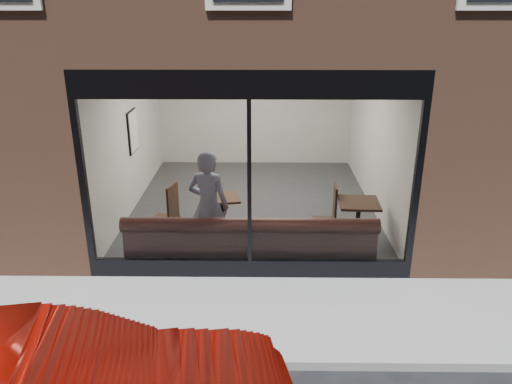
{
  "coord_description": "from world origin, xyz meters",
  "views": [
    {
      "loc": [
        0.18,
        -4.83,
        4.04
      ],
      "look_at": [
        0.09,
        2.4,
        1.29
      ],
      "focal_mm": 35.0,
      "sensor_mm": 36.0,
      "label": 1
    }
  ],
  "objects_px": {
    "cafe_chair_left": "(165,220)",
    "cafe_chair_right": "(324,221)",
    "cafe_table_right": "(359,203)",
    "person": "(209,206)",
    "cafe_table_left": "(222,198)",
    "banquette": "(250,252)"
  },
  "relations": [
    {
      "from": "banquette",
      "to": "cafe_table_right",
      "type": "bearing_deg",
      "value": 24.83
    },
    {
      "from": "banquette",
      "to": "cafe_table_right",
      "type": "distance_m",
      "value": 2.16
    },
    {
      "from": "cafe_table_right",
      "to": "cafe_chair_left",
      "type": "bearing_deg",
      "value": 174.19
    },
    {
      "from": "cafe_chair_left",
      "to": "cafe_chair_right",
      "type": "height_order",
      "value": "cafe_chair_left"
    },
    {
      "from": "banquette",
      "to": "cafe_chair_right",
      "type": "height_order",
      "value": "banquette"
    },
    {
      "from": "banquette",
      "to": "cafe_table_left",
      "type": "xyz_separation_m",
      "value": [
        -0.53,
        1.11,
        0.52
      ]
    },
    {
      "from": "cafe_table_left",
      "to": "cafe_chair_right",
      "type": "bearing_deg",
      "value": 2.93
    },
    {
      "from": "banquette",
      "to": "cafe_chair_left",
      "type": "relative_size",
      "value": 8.8
    },
    {
      "from": "cafe_table_left",
      "to": "cafe_chair_left",
      "type": "distance_m",
      "value": 1.22
    },
    {
      "from": "cafe_chair_right",
      "to": "cafe_chair_left",
      "type": "bearing_deg",
      "value": 2.43
    },
    {
      "from": "person",
      "to": "cafe_table_left",
      "type": "distance_m",
      "value": 0.93
    },
    {
      "from": "cafe_chair_right",
      "to": "cafe_table_right",
      "type": "bearing_deg",
      "value": 153.37
    },
    {
      "from": "cafe_table_left",
      "to": "cafe_table_right",
      "type": "height_order",
      "value": "cafe_table_right"
    },
    {
      "from": "banquette",
      "to": "cafe_chair_right",
      "type": "bearing_deg",
      "value": 42.0
    },
    {
      "from": "cafe_table_left",
      "to": "cafe_table_right",
      "type": "bearing_deg",
      "value": -5.35
    },
    {
      "from": "person",
      "to": "cafe_chair_right",
      "type": "distance_m",
      "value": 2.36
    },
    {
      "from": "cafe_table_right",
      "to": "cafe_chair_left",
      "type": "height_order",
      "value": "cafe_table_right"
    },
    {
      "from": "banquette",
      "to": "cafe_chair_left",
      "type": "height_order",
      "value": "banquette"
    },
    {
      "from": "cafe_table_right",
      "to": "cafe_chair_right",
      "type": "xyz_separation_m",
      "value": [
        -0.57,
        0.32,
        -0.5
      ]
    },
    {
      "from": "person",
      "to": "cafe_table_left",
      "type": "bearing_deg",
      "value": -84.1
    },
    {
      "from": "cafe_table_right",
      "to": "cafe_table_left",
      "type": "bearing_deg",
      "value": 174.65
    },
    {
      "from": "cafe_chair_left",
      "to": "cafe_chair_right",
      "type": "xyz_separation_m",
      "value": [
        2.97,
        -0.04,
        0.0
      ]
    }
  ]
}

